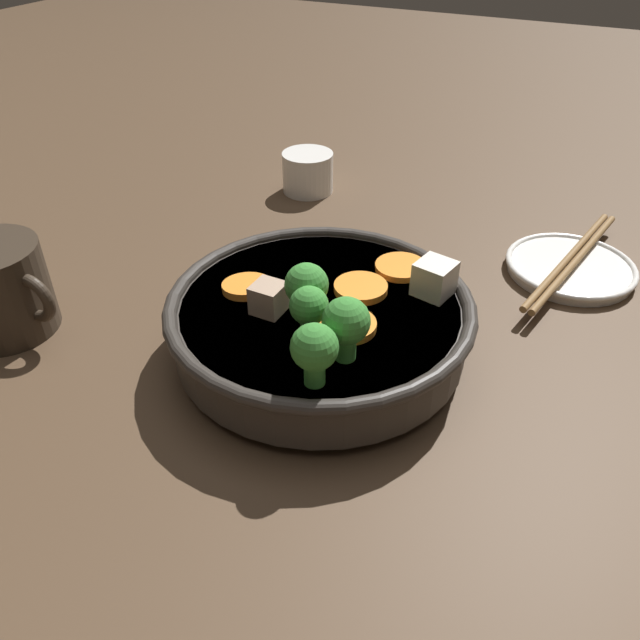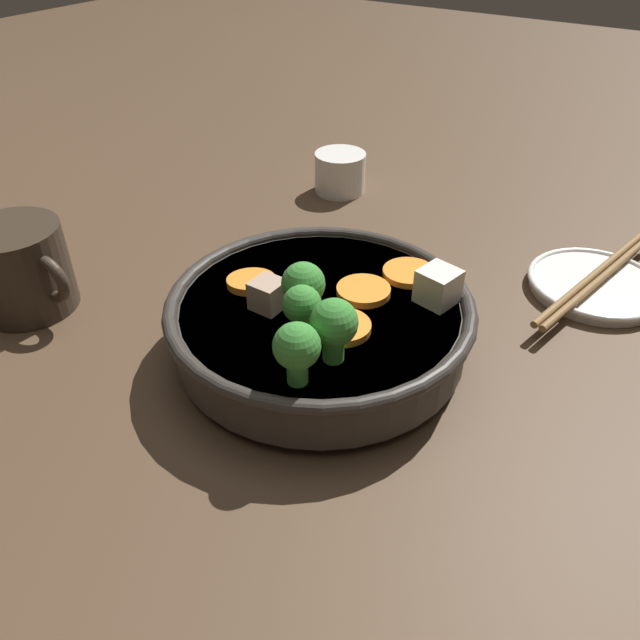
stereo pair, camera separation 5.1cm
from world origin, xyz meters
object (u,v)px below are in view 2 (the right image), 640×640
at_px(side_saucer, 595,285).
at_px(tea_cup, 340,172).
at_px(dark_mug, 21,269).
at_px(stirfry_bowl, 320,319).
at_px(chopsticks_pair, 598,276).

distance_m(side_saucer, tea_cup, 0.34).
xyz_separation_m(tea_cup, dark_mug, (-0.11, -0.38, 0.02)).
bearing_deg(side_saucer, stirfry_bowl, -127.09).
relative_size(tea_cup, dark_mug, 0.57).
bearing_deg(tea_cup, dark_mug, -106.13).
distance_m(tea_cup, dark_mug, 0.39).
distance_m(stirfry_bowl, side_saucer, 0.29).
height_order(side_saucer, tea_cup, tea_cup).
distance_m(stirfry_bowl, chopsticks_pair, 0.29).
relative_size(side_saucer, tea_cup, 2.02).
bearing_deg(dark_mug, chopsticks_pair, 35.77).
relative_size(dark_mug, chopsticks_pair, 0.49).
distance_m(stirfry_bowl, tea_cup, 0.33).
xyz_separation_m(stirfry_bowl, chopsticks_pair, (0.17, 0.23, -0.02)).
distance_m(side_saucer, chopsticks_pair, 0.01).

